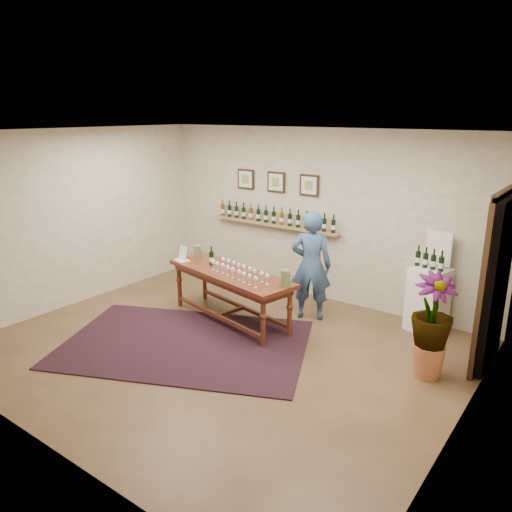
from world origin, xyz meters
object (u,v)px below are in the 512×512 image
Objects in this scene: display_pedestal at (428,300)px; person at (311,266)px; tasting_table at (230,279)px; potted_plant at (431,326)px.

display_pedestal is 0.56× the size of person.
potted_plant is at bearing 13.89° from tasting_table.
display_pedestal is (2.48, 1.40, -0.20)m from tasting_table.
tasting_table is 2.93m from potted_plant.
person is (-2.02, 0.70, 0.19)m from potted_plant.
potted_plant reaches higher than display_pedestal.
person is at bearing 53.41° from tasting_table.
potted_plant is 2.15m from person.
potted_plant is at bearing -71.05° from display_pedestal.
person reaches higher than tasting_table.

